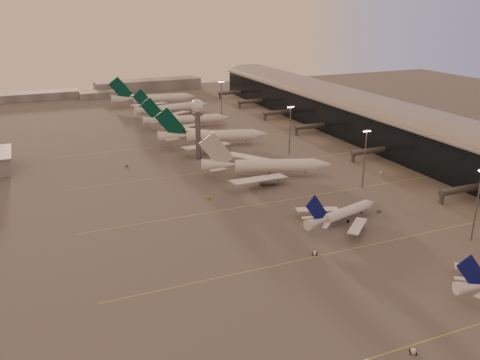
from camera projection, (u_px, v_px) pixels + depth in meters
name	position (u px, v px, depth m)	size (l,w,h in m)	color
ground	(318.00, 276.00, 144.12)	(700.00, 700.00, 0.00)	#4E4B4C
taxiway_markings	(309.00, 195.00, 203.75)	(180.00, 185.25, 0.02)	gold
terminal	(384.00, 124.00, 275.89)	(57.00, 362.00, 23.04)	black
radar_tower	(198.00, 117.00, 242.98)	(6.40, 6.40, 31.10)	#54565B
mast_a	(478.00, 201.00, 160.95)	(3.60, 0.56, 25.00)	#54565B
mast_b	(365.00, 156.00, 207.52)	(3.60, 0.56, 25.00)	#54565B
mast_c	(290.00, 128.00, 253.35)	(3.60, 0.56, 25.00)	#54565B
mast_d	(221.00, 98.00, 330.63)	(3.60, 0.56, 25.00)	#54565B
distant_horizon	(117.00, 88.00, 425.65)	(165.00, 37.50, 9.00)	slate
narrowbody_mid	(342.00, 215.00, 177.38)	(35.15, 27.68, 14.04)	silver
widebody_white	(267.00, 169.00, 224.29)	(55.63, 43.80, 20.45)	silver
greentail_a	(214.00, 139.00, 271.99)	(58.42, 46.60, 21.65)	silver
greentail_b	(187.00, 122.00, 311.49)	(53.20, 42.62, 19.45)	silver
greentail_c	(173.00, 110.00, 344.60)	(54.30, 43.54, 19.82)	silver
greentail_d	(154.00, 100.00, 374.16)	(61.86, 49.67, 22.53)	silver
gsv_truck_a	(368.00, 359.00, 108.93)	(5.42, 2.87, 2.08)	silver
gsv_tug_near	(413.00, 352.00, 112.25)	(3.49, 3.90, 0.95)	silver
gsv_tug_mid	(315.00, 253.00, 155.77)	(3.91, 3.55, 0.96)	silver
gsv_truck_b	(380.00, 209.00, 187.03)	(5.42, 3.54, 2.06)	#545659
gsv_truck_c	(209.00, 196.00, 199.68)	(5.70, 4.57, 2.21)	gold
gsv_catering_b	(382.00, 169.00, 228.71)	(5.05, 2.90, 3.91)	silver
gsv_tug_far	(236.00, 165.00, 239.33)	(3.89, 3.99, 1.00)	silver
gsv_truck_d	(126.00, 164.00, 238.40)	(3.54, 5.01, 1.91)	#545659
gsv_tug_hangar	(255.00, 136.00, 291.08)	(3.92, 3.07, 0.98)	#545659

